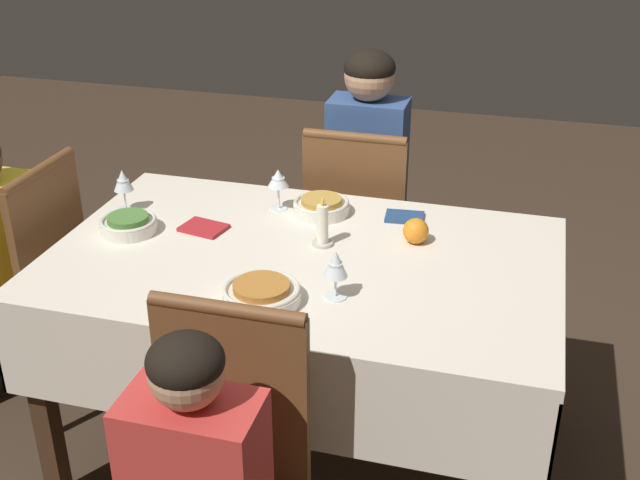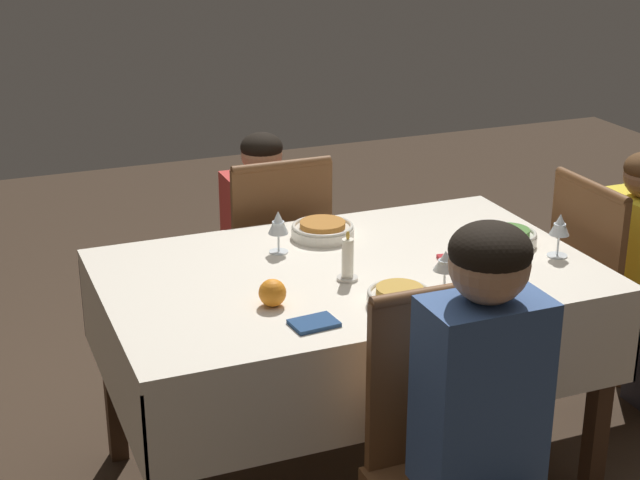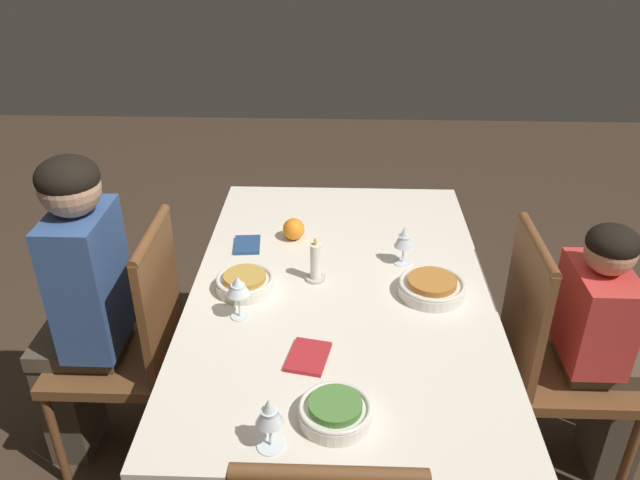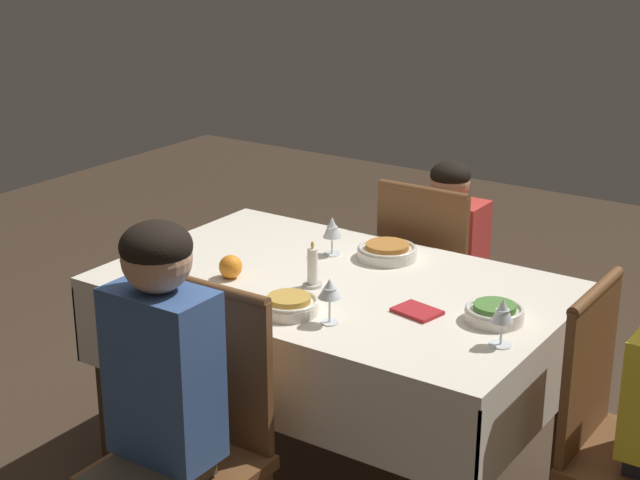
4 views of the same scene
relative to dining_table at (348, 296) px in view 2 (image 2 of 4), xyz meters
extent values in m
plane|color=#3D2D21|center=(0.00, 0.00, -0.68)|extent=(8.00, 8.00, 0.00)
cube|color=silver|center=(0.00, 0.00, 0.08)|extent=(1.53, 0.97, 0.04)
cube|color=silver|center=(0.00, 0.48, -0.08)|extent=(1.53, 0.01, 0.28)
cube|color=silver|center=(0.00, -0.48, -0.08)|extent=(1.53, 0.01, 0.28)
cube|color=silver|center=(0.76, 0.00, -0.08)|extent=(0.01, 0.97, 0.28)
cube|color=silver|center=(-0.76, 0.00, -0.08)|extent=(0.01, 0.97, 0.28)
cube|color=#3D2616|center=(0.70, 0.41, -0.31)|extent=(0.06, 0.06, 0.74)
cube|color=#3D2616|center=(-0.70, 0.41, -0.31)|extent=(0.06, 0.06, 0.74)
cube|color=#3D2616|center=(0.70, -0.41, -0.31)|extent=(0.06, 0.06, 0.74)
cube|color=brown|center=(-0.01, -0.61, 0.03)|extent=(0.39, 0.03, 0.48)
cylinder|color=brown|center=(-0.01, -0.61, 0.27)|extent=(0.38, 0.04, 0.04)
cube|color=brown|center=(1.09, -0.02, -0.23)|extent=(0.42, 0.42, 0.04)
cube|color=brown|center=(0.89, -0.02, 0.03)|extent=(0.03, 0.39, 0.48)
cylinder|color=brown|center=(0.89, -0.02, 0.27)|extent=(0.04, 0.38, 0.04)
cylinder|color=brown|center=(1.27, 0.17, -0.46)|extent=(0.03, 0.03, 0.42)
cylinder|color=brown|center=(0.90, -0.20, -0.46)|extent=(0.03, 0.03, 0.42)
cylinder|color=brown|center=(0.90, 0.17, -0.46)|extent=(0.03, 0.03, 0.42)
cube|color=brown|center=(0.00, 0.80, -0.23)|extent=(0.42, 0.42, 0.04)
cube|color=brown|center=(0.00, 0.61, 0.03)|extent=(0.39, 0.03, 0.48)
cylinder|color=brown|center=(0.00, 0.61, 0.27)|extent=(0.38, 0.04, 0.04)
cylinder|color=brown|center=(0.18, 0.99, -0.46)|extent=(0.03, 0.03, 0.42)
cylinder|color=brown|center=(-0.19, 0.99, -0.46)|extent=(0.03, 0.03, 0.42)
cylinder|color=brown|center=(0.18, 0.62, -0.46)|extent=(0.03, 0.03, 0.42)
cylinder|color=brown|center=(-0.19, 0.62, -0.46)|extent=(0.03, 0.03, 0.42)
cube|color=#38568E|center=(-0.01, -0.84, 0.09)|extent=(0.30, 0.18, 0.49)
sphere|color=tan|center=(-0.01, -0.84, 0.43)|extent=(0.19, 0.19, 0.19)
ellipsoid|color=black|center=(-0.01, -0.84, 0.46)|extent=(0.19, 0.19, 0.13)
cube|color=yellow|center=(1.12, -0.02, 0.02)|extent=(0.18, 0.30, 0.36)
cube|color=#4C4233|center=(0.00, 1.01, -0.44)|extent=(0.23, 0.14, 0.46)
cube|color=#4C4233|center=(0.00, 0.92, -0.18)|extent=(0.24, 0.31, 0.06)
cube|color=red|center=(0.00, 0.84, 0.01)|extent=(0.30, 0.18, 0.33)
sphere|color=tan|center=(0.00, 0.84, 0.25)|extent=(0.16, 0.16, 0.16)
ellipsoid|color=black|center=(0.00, 0.84, 0.28)|extent=(0.16, 0.16, 0.11)
cylinder|color=silver|center=(0.03, -0.31, 0.11)|extent=(0.19, 0.19, 0.04)
torus|color=silver|center=(0.03, -0.31, 0.14)|extent=(0.19, 0.19, 0.01)
cylinder|color=gold|center=(0.03, -0.31, 0.14)|extent=(0.14, 0.14, 0.02)
cylinder|color=white|center=(0.18, -0.30, 0.10)|extent=(0.06, 0.06, 0.00)
cylinder|color=white|center=(0.18, -0.30, 0.14)|extent=(0.01, 0.01, 0.08)
cone|color=white|center=(0.18, -0.30, 0.21)|extent=(0.07, 0.07, 0.06)
cylinder|color=white|center=(0.18, -0.30, 0.20)|extent=(0.04, 0.04, 0.03)
cylinder|color=silver|center=(0.58, -0.01, 0.11)|extent=(0.18, 0.18, 0.04)
torus|color=silver|center=(0.58, -0.01, 0.14)|extent=(0.18, 0.18, 0.01)
cylinder|color=#4C7F38|center=(0.58, -0.01, 0.14)|extent=(0.13, 0.13, 0.02)
cylinder|color=white|center=(0.67, -0.16, 0.10)|extent=(0.07, 0.07, 0.00)
cylinder|color=white|center=(0.67, -0.16, 0.13)|extent=(0.01, 0.01, 0.07)
cone|color=white|center=(0.67, -0.16, 0.21)|extent=(0.07, 0.07, 0.07)
cylinder|color=white|center=(0.67, -0.16, 0.19)|extent=(0.04, 0.04, 0.03)
cylinder|color=silver|center=(0.03, 0.29, 0.11)|extent=(0.22, 0.22, 0.04)
torus|color=silver|center=(0.03, 0.29, 0.14)|extent=(0.21, 0.21, 0.01)
cylinder|color=#B2702D|center=(0.03, 0.29, 0.14)|extent=(0.16, 0.16, 0.02)
cylinder|color=white|center=(-0.16, 0.21, 0.10)|extent=(0.06, 0.06, 0.00)
cylinder|color=white|center=(-0.16, 0.21, 0.13)|extent=(0.01, 0.01, 0.06)
cone|color=white|center=(-0.16, 0.21, 0.20)|extent=(0.07, 0.07, 0.08)
cylinder|color=white|center=(-0.16, 0.21, 0.19)|extent=(0.04, 0.04, 0.03)
cylinder|color=beige|center=(-0.04, -0.08, 0.10)|extent=(0.07, 0.07, 0.01)
cylinder|color=white|center=(-0.04, -0.08, 0.17)|extent=(0.04, 0.04, 0.12)
ellipsoid|color=#F9C64C|center=(-0.04, -0.08, 0.24)|extent=(0.01, 0.01, 0.03)
sphere|color=orange|center=(-0.31, -0.18, 0.14)|extent=(0.08, 0.08, 0.08)
cube|color=#AD2328|center=(0.36, -0.09, 0.10)|extent=(0.16, 0.13, 0.01)
cube|color=navy|center=(-0.25, -0.34, 0.10)|extent=(0.13, 0.10, 0.01)
camera|label=1|loc=(-0.62, 2.05, 1.22)|focal=45.00mm
camera|label=2|loc=(-1.15, -2.61, 1.27)|focal=55.00mm
camera|label=3|loc=(1.69, -0.01, 1.23)|focal=35.00mm
camera|label=4|loc=(1.68, -2.58, 1.31)|focal=55.00mm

